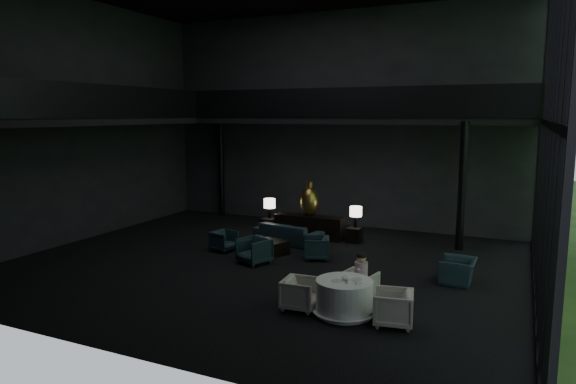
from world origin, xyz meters
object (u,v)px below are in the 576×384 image
at_px(bronze_urn, 309,201).
at_px(side_table_left, 268,226).
at_px(console, 309,227).
at_px(window_armchair, 458,269).
at_px(lounge_armchair_east, 316,247).
at_px(side_table_right, 354,235).
at_px(table_lamp_right, 356,212).
at_px(dining_table, 344,299).
at_px(dining_chair_east, 393,306).
at_px(lounge_armchair_south, 254,249).
at_px(child, 361,267).
at_px(dining_chair_north, 359,285).
at_px(table_lamp_left, 270,204).
at_px(coffee_table, 269,247).
at_px(sofa, 288,229).
at_px(dining_chair_west, 300,293).
at_px(lounge_armchair_west, 224,241).

relative_size(bronze_urn, side_table_left, 2.21).
xyz_separation_m(console, window_armchair, (5.24, -2.86, -0.02)).
height_order(side_table_left, lounge_armchair_east, lounge_armchair_east).
height_order(side_table_right, table_lamp_right, table_lamp_right).
xyz_separation_m(console, bronze_urn, (0.00, 0.01, 0.89)).
bearing_deg(console, side_table_right, 1.66).
bearing_deg(side_table_left, dining_table, -51.23).
xyz_separation_m(window_armchair, dining_chair_east, (-0.88, -3.29, 0.03)).
height_order(lounge_armchair_east, dining_table, dining_table).
distance_m(lounge_armchair_south, child, 3.93).
bearing_deg(dining_chair_east, dining_chair_north, -146.53).
relative_size(table_lamp_left, lounge_armchair_east, 1.00).
distance_m(side_table_right, child, 5.38).
height_order(side_table_right, dining_chair_east, dining_chair_east).
bearing_deg(coffee_table, side_table_left, 116.96).
bearing_deg(table_lamp_left, side_table_left, -90.00).
height_order(table_lamp_right, dining_chair_north, table_lamp_right).
xyz_separation_m(window_armchair, child, (-1.89, -2.15, 0.40)).
height_order(side_table_right, coffee_table, side_table_right).
distance_m(sofa, dining_chair_west, 5.79).
xyz_separation_m(bronze_urn, side_table_right, (1.60, 0.04, -1.03)).
xyz_separation_m(table_lamp_right, lounge_armchair_west, (-3.36, -2.87, -0.68)).
height_order(bronze_urn, dining_chair_east, bronze_urn).
distance_m(table_lamp_right, lounge_armchair_west, 4.47).
relative_size(lounge_armchair_south, window_armchair, 1.01).
bearing_deg(dining_chair_north, lounge_armchair_west, -13.90).
distance_m(console, dining_chair_west, 6.56).
distance_m(table_lamp_left, table_lamp_right, 3.20).
relative_size(table_lamp_right, lounge_armchair_west, 1.11).
bearing_deg(side_table_left, child, -45.69).
bearing_deg(table_lamp_left, lounge_armchair_south, -69.76).
bearing_deg(dining_table, bronze_urn, 118.57).
bearing_deg(sofa, child, 141.66).
xyz_separation_m(console, side_table_right, (1.60, 0.05, -0.14)).
relative_size(sofa, dining_chair_east, 3.16).
relative_size(lounge_armchair_west, dining_chair_west, 0.85).
height_order(table_lamp_left, dining_chair_east, table_lamp_left).
height_order(console, side_table_right, console).
relative_size(console, lounge_armchair_south, 2.87).
height_order(console, lounge_armchair_south, lounge_armchair_south).
bearing_deg(dining_table, sofa, 125.78).
height_order(lounge_armchair_south, window_armchair, lounge_armchair_south).
relative_size(bronze_urn, dining_table, 0.86).
bearing_deg(dining_chair_north, lounge_armchair_east, -40.82).
height_order(side_table_right, window_armchair, window_armchair).
relative_size(side_table_right, coffee_table, 0.53).
xyz_separation_m(side_table_right, dining_table, (1.69, -6.08, 0.08)).
relative_size(sofa, coffee_table, 2.66).
relative_size(table_lamp_right, dining_chair_east, 0.86).
bearing_deg(dining_chair_north, window_armchair, -119.83).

